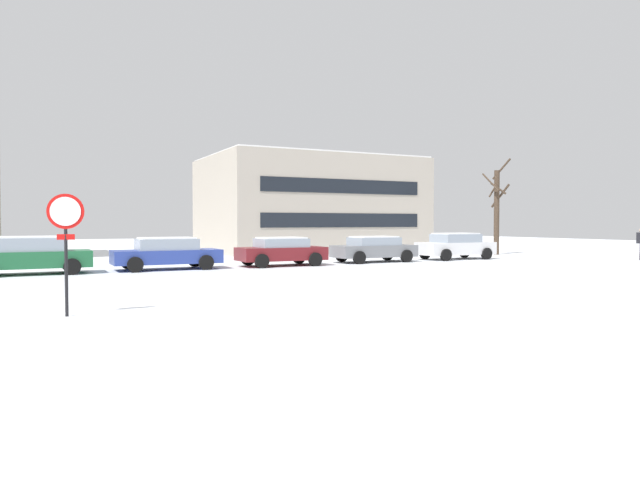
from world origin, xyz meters
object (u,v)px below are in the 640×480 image
object	(u,v)px
parked_car_white	(456,246)
parked_car_green	(31,255)
stop_sign	(66,230)
parked_car_gray	(374,249)
parked_car_blue	(167,253)
parked_car_maroon	(281,251)

from	to	relation	value
parked_car_white	parked_car_green	bearing A→B (deg)	179.62
stop_sign	parked_car_gray	size ratio (longest dim) A/B	0.61
parked_car_gray	parked_car_green	bearing A→B (deg)	179.85
stop_sign	parked_car_green	bearing A→B (deg)	93.49
parked_car_green	parked_car_blue	xyz separation A→B (m)	(5.23, 0.00, -0.04)
parked_car_green	parked_car_gray	bearing A→B (deg)	-0.15
stop_sign	parked_car_maroon	bearing A→B (deg)	49.03
stop_sign	parked_car_maroon	distance (m)	14.93
stop_sign	parked_car_white	distance (m)	23.22
stop_sign	parked_car_maroon	size ratio (longest dim) A/B	0.65
parked_car_maroon	parked_car_white	world-z (taller)	parked_car_white
parked_car_blue	parked_car_gray	bearing A→B (deg)	-0.24
parked_car_maroon	parked_car_gray	world-z (taller)	parked_car_maroon
parked_car_blue	parked_car_green	bearing A→B (deg)	-179.95
stop_sign	parked_car_blue	size ratio (longest dim) A/B	0.59
parked_car_maroon	parked_car_gray	distance (m)	5.23
parked_car_blue	parked_car_gray	size ratio (longest dim) A/B	1.04
parked_car_green	parked_car_maroon	xyz separation A→B (m)	(10.46, -0.26, -0.06)
parked_car_blue	parked_car_maroon	xyz separation A→B (m)	(5.23, -0.27, -0.02)
parked_car_gray	parked_car_blue	bearing A→B (deg)	179.76
stop_sign	parked_car_white	size ratio (longest dim) A/B	0.61
parked_car_maroon	parked_car_white	distance (m)	10.46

